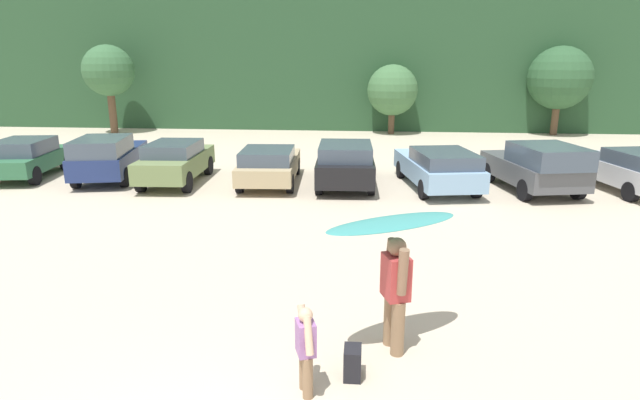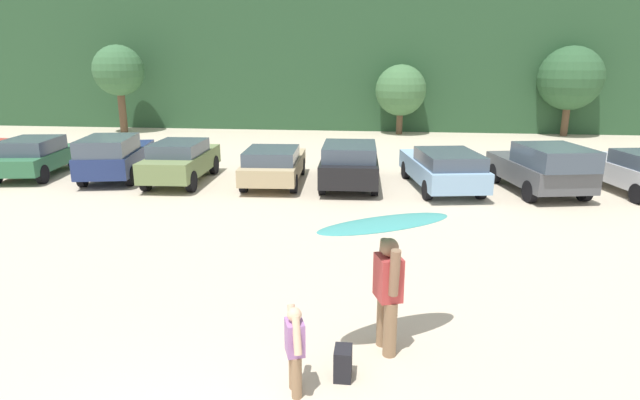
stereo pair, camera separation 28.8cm
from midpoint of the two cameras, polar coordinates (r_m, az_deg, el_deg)
The scene contains 16 objects.
hillside_ridge at distance 37.75m, azimuth 2.48°, elevation 15.47°, with size 108.00×12.00×8.84m, color #284C2D.
tree_center at distance 33.26m, azimuth -22.43°, elevation 12.92°, with size 2.91×2.91×5.06m.
tree_left at distance 30.82m, azimuth 7.68°, elevation 11.83°, with size 2.90×2.90×3.97m.
tree_center_left at distance 32.86m, azimuth 24.58°, elevation 12.06°, with size 3.51×3.51×4.98m.
parked_car_forest_green at distance 22.13m, azimuth -29.89°, elevation 4.11°, with size 2.39×4.20×1.43m.
parked_car_navy at distance 20.38m, azimuth -22.59°, elevation 4.43°, with size 2.63×4.70×1.63m.
parked_car_olive_green at distance 19.07m, azimuth -15.97°, elevation 4.16°, with size 1.91×4.28×1.47m.
parked_car_tan at distance 18.29m, azimuth -6.03°, elevation 3.92°, with size 2.09×4.40×1.32m.
parked_car_black at distance 17.99m, azimuth 2.34°, elevation 4.12°, with size 2.05×4.45×1.52m.
parked_car_sky_blue at distance 17.96m, azimuth 12.37°, elevation 3.57°, with size 2.67×4.87×1.38m.
parked_car_dark_gray at distance 18.40m, azimuth 22.28°, elevation 3.46°, with size 2.70×4.38×1.65m.
parked_car_silver at distance 19.95m, azimuth 30.54°, elevation 2.96°, with size 2.61×4.65×1.43m.
person_adult at distance 7.83m, azimuth 7.22°, elevation -9.53°, with size 0.45×0.72×1.79m.
person_child at distance 6.97m, azimuth -2.80°, elevation -15.70°, with size 0.31×0.62×1.23m.
surfboard_teal at distance 7.55m, azimuth 6.92°, elevation -2.54°, with size 2.16×1.63×0.09m.
backpack_dropped at distance 7.52m, azimuth 2.44°, elevation -17.41°, with size 0.24×0.34×0.45m.
Camera 1 is at (1.72, -3.97, 4.28)m, focal length 29.17 mm.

